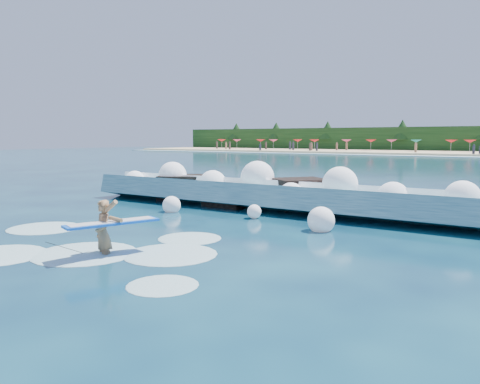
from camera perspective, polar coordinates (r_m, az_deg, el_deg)
The scene contains 8 objects.
ground at distance 13.71m, azimuth -9.96°, elevation -5.39°, with size 200.00×200.00×0.00m, color #071F38.
wet_band at distance 77.25m, azimuth 27.05°, elevation 3.83°, with size 140.00×5.00×0.08m, color silver.
breaking_wave at distance 18.74m, azimuth 3.33°, elevation -0.52°, with size 16.66×2.66×1.44m.
rock_cluster at distance 20.33m, azimuth -1.01°, elevation -0.11°, with size 8.43×3.21×1.40m.
surfer_with_board at distance 11.71m, azimuth -16.12°, elevation -4.60°, with size 1.25×2.84×1.63m.
wave_spray at distance 18.55m, azimuth 3.24°, elevation 0.75°, with size 15.47×4.58×1.98m.
surf_foam at distance 12.76m, azimuth -17.81°, elevation -6.50°, with size 8.92×6.11×0.13m.
beachgoers at distance 85.82m, azimuth 26.34°, elevation 4.79°, with size 106.22×13.18×1.93m.
Camera 1 is at (9.33, -9.63, 2.83)m, focal length 35.00 mm.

